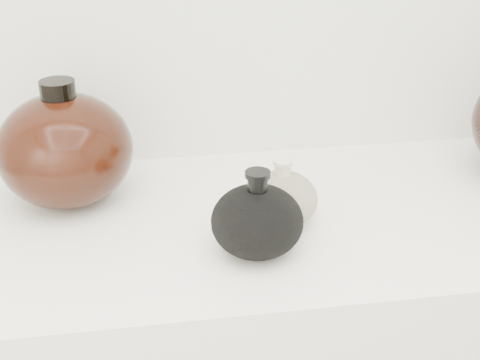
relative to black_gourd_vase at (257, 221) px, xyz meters
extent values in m
cube|color=silver|center=(0.02, 0.11, -0.07)|extent=(1.20, 0.50, 0.03)
ellipsoid|color=black|center=(0.00, 0.00, 0.00)|extent=(0.17, 0.17, 0.10)
cylinder|color=black|center=(0.00, 0.00, 0.06)|extent=(0.04, 0.04, 0.03)
cylinder|color=black|center=(0.00, 0.00, 0.07)|extent=(0.05, 0.05, 0.01)
ellipsoid|color=beige|center=(0.05, 0.08, -0.01)|extent=(0.15, 0.15, 0.09)
cylinder|color=beige|center=(0.05, 0.08, 0.04)|extent=(0.03, 0.03, 0.03)
cylinder|color=beige|center=(0.05, 0.08, 0.05)|extent=(0.04, 0.04, 0.01)
ellipsoid|color=black|center=(-0.28, 0.21, 0.04)|extent=(0.24, 0.24, 0.19)
cylinder|color=black|center=(-0.28, 0.21, 0.14)|extent=(0.06, 0.06, 0.03)
camera|label=1|loc=(-0.16, -0.82, 0.48)|focal=50.00mm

